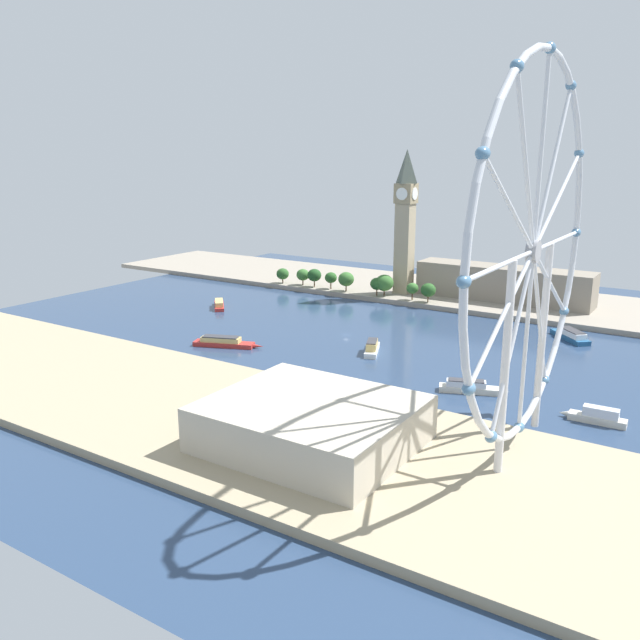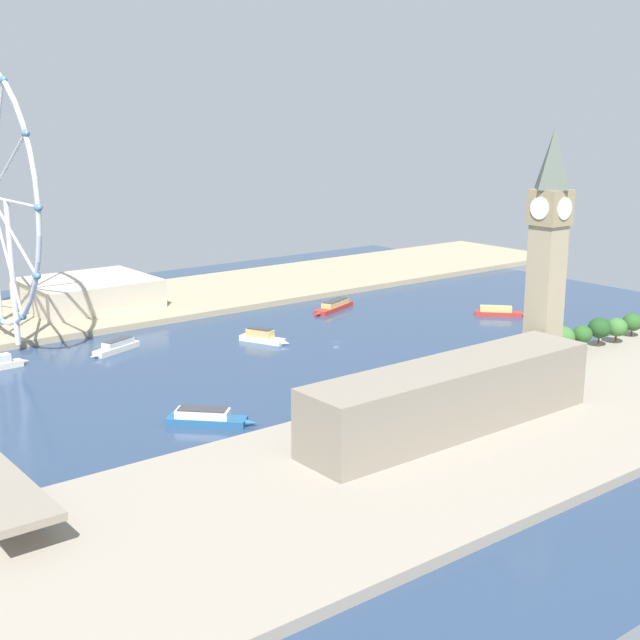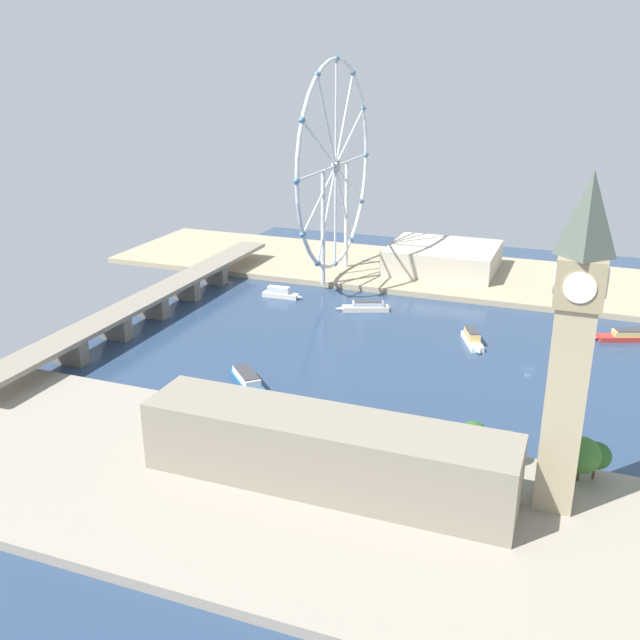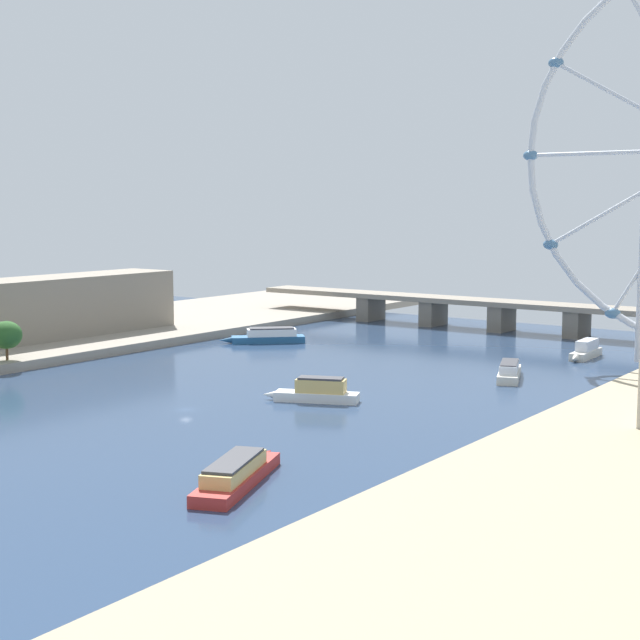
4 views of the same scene
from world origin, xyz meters
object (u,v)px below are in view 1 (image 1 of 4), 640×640
parliament_block (503,283)px  tour_boat_1 (224,342)px  riverside_hall (311,423)px  tour_boat_0 (469,387)px  clock_tower (405,220)px  tour_boat_2 (219,304)px  ferris_wheel (533,254)px  tour_boat_5 (597,416)px  tour_boat_4 (372,347)px  tour_boat_3 (570,335)px

parliament_block → tour_boat_1: parliament_block is taller
riverside_hall → tour_boat_0: riverside_hall is taller
clock_tower → tour_boat_2: bearing=-42.5°
ferris_wheel → tour_boat_5: bearing=159.0°
parliament_block → riverside_hall: (236.28, 15.71, -3.44)m
riverside_hall → ferris_wheel: bearing=121.4°
riverside_hall → tour_boat_2: size_ratio=2.71×
tour_boat_2 → tour_boat_5: tour_boat_5 is taller
ferris_wheel → tour_boat_1: bearing=-104.7°
clock_tower → tour_boat_4: clock_tower is taller
riverside_hall → tour_boat_3: size_ratio=2.43×
tour_boat_1 → tour_boat_4: tour_boat_4 is taller
tour_boat_0 → tour_boat_1: 123.22m
ferris_wheel → parliament_block: bearing=-160.9°
clock_tower → riverside_hall: size_ratio=1.48×
ferris_wheel → tour_boat_1: (-40.81, -155.60, -61.26)m
tour_boat_5 → ferris_wheel: bearing=66.9°
parliament_block → tour_boat_1: size_ratio=3.13×
clock_tower → tour_boat_1: clock_tower is taller
riverside_hall → tour_boat_4: riverside_hall is taller
clock_tower → ferris_wheel: 231.22m
ferris_wheel → tour_boat_2: (-101.62, -212.38, -61.32)m
tour_boat_0 → tour_boat_4: 63.09m
tour_boat_2 → ferris_wheel: bearing=-157.9°
tour_boat_3 → tour_boat_5: tour_boat_5 is taller
tour_boat_2 → tour_boat_4: size_ratio=0.93×
tour_boat_0 → ferris_wheel: bearing=-75.9°
ferris_wheel → tour_boat_5: size_ratio=5.22×
riverside_hall → tour_boat_2: riverside_hall is taller
ferris_wheel → tour_boat_2: ferris_wheel is taller
riverside_hall → tour_boat_1: size_ratio=1.79×
clock_tower → tour_boat_3: (44.07, 114.90, -47.89)m
tour_boat_4 → tour_boat_5: tour_boat_4 is taller
ferris_wheel → tour_boat_0: 82.81m
clock_tower → tour_boat_5: clock_tower is taller
tour_boat_0 → tour_boat_5: size_ratio=1.18×
parliament_block → riverside_hall: parliament_block is taller
clock_tower → tour_boat_0: 181.58m
clock_tower → tour_boat_1: bearing=-9.1°
clock_tower → tour_boat_3: size_ratio=3.61×
tour_boat_0 → tour_boat_2: tour_boat_0 is taller
tour_boat_1 → tour_boat_4: (-30.30, 65.56, 0.42)m
clock_tower → ferris_wheel: size_ratio=0.77×
clock_tower → tour_boat_3: 132.05m
tour_boat_0 → tour_boat_3: tour_boat_3 is taller
tour_boat_1 → tour_boat_4: size_ratio=1.41×
riverside_hall → tour_boat_1: 125.51m
ferris_wheel → tour_boat_4: 129.87m
tour_boat_2 → tour_boat_5: size_ratio=1.00×
riverside_hall → tour_boat_1: bearing=-126.3°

